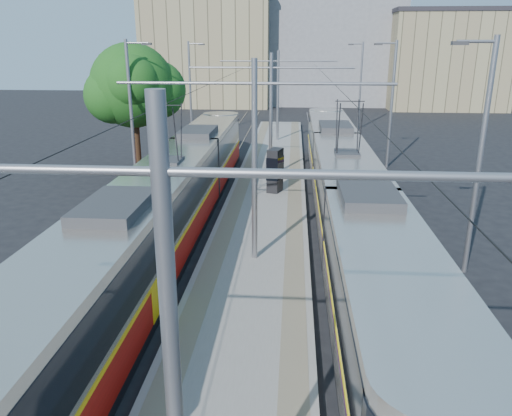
{
  "coord_description": "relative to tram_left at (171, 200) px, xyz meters",
  "views": [
    {
      "loc": [
        1.31,
        -8.72,
        7.69
      ],
      "look_at": [
        -0.09,
        9.85,
        1.6
      ],
      "focal_mm": 35.0,
      "sensor_mm": 36.0,
      "label": 1
    }
  ],
  "objects": [
    {
      "name": "platform",
      "position": [
        3.6,
        6.67,
        -1.56
      ],
      "size": [
        4.0,
        50.0,
        0.3
      ],
      "primitive_type": "cube",
      "color": "gray",
      "rests_on": "ground"
    },
    {
      "name": "tactile_strip_left",
      "position": [
        2.15,
        6.67,
        -1.4
      ],
      "size": [
        0.7,
        50.0,
        0.01
      ],
      "primitive_type": "cube",
      "color": "gray",
      "rests_on": "platform"
    },
    {
      "name": "tactile_strip_right",
      "position": [
        5.05,
        6.67,
        -1.4
      ],
      "size": [
        0.7,
        50.0,
        0.01
      ],
      "primitive_type": "cube",
      "color": "gray",
      "rests_on": "platform"
    },
    {
      "name": "rails",
      "position": [
        3.6,
        6.67,
        -1.69
      ],
      "size": [
        8.71,
        70.0,
        0.03
      ],
      "color": "gray",
      "rests_on": "ground"
    },
    {
      "name": "tram_left",
      "position": [
        0.0,
        0.0,
        0.0
      ],
      "size": [
        2.43,
        31.06,
        5.5
      ],
      "color": "black",
      "rests_on": "ground"
    },
    {
      "name": "tram_right",
      "position": [
        7.2,
        2.0,
        0.15
      ],
      "size": [
        2.43,
        32.26,
        5.5
      ],
      "color": "black",
      "rests_on": "ground"
    },
    {
      "name": "catenary",
      "position": [
        3.6,
        3.83,
        2.82
      ],
      "size": [
        9.2,
        70.0,
        7.0
      ],
      "color": "gray",
      "rests_on": "platform"
    },
    {
      "name": "street_lamps",
      "position": [
        3.6,
        10.67,
        2.48
      ],
      "size": [
        15.18,
        38.22,
        8.0
      ],
      "color": "gray",
      "rests_on": "ground"
    },
    {
      "name": "shelter",
      "position": [
        4.0,
        6.42,
        -0.21
      ],
      "size": [
        0.91,
        1.17,
        2.28
      ],
      "rotation": [
        0.0,
        0.0,
        -0.3
      ],
      "color": "black",
      "rests_on": "platform"
    },
    {
      "name": "tree",
      "position": [
        -4.29,
        10.64,
        3.63
      ],
      "size": [
        5.43,
        5.02,
        7.89
      ],
      "color": "#382314",
      "rests_on": "ground"
    },
    {
      "name": "building_left",
      "position": [
        -6.4,
        49.67,
        5.52
      ],
      "size": [
        16.32,
        12.24,
        14.44
      ],
      "color": "gray",
      "rests_on": "ground"
    },
    {
      "name": "building_centre",
      "position": [
        9.6,
        53.67,
        6.53
      ],
      "size": [
        18.36,
        14.28,
        16.45
      ],
      "color": "gray",
      "rests_on": "ground"
    },
    {
      "name": "building_right",
      "position": [
        23.6,
        47.67,
        4.24
      ],
      "size": [
        14.28,
        10.2,
        11.87
      ],
      "color": "gray",
      "rests_on": "ground"
    }
  ]
}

